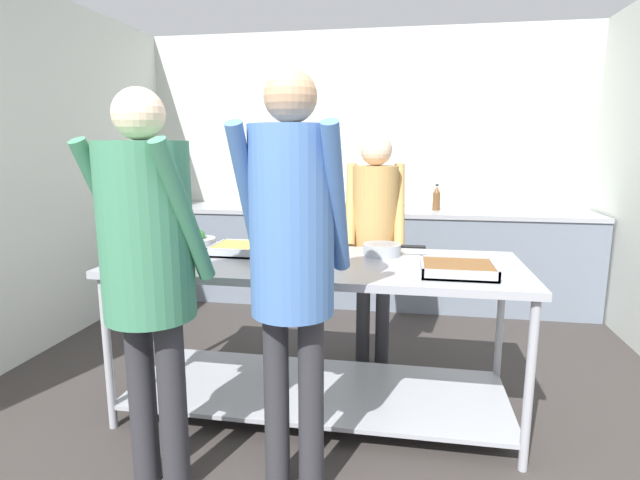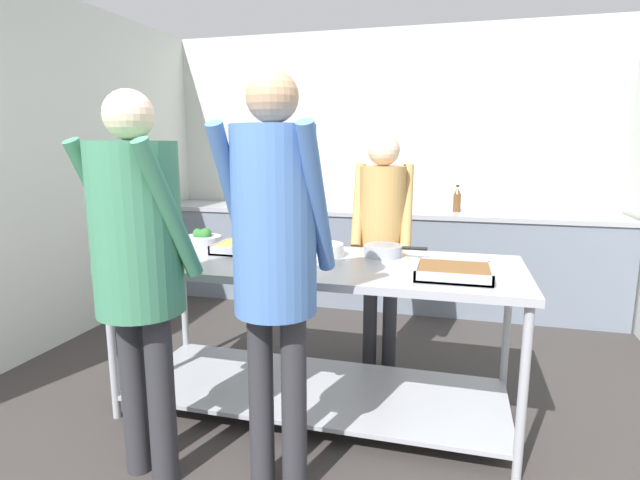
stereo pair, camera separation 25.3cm
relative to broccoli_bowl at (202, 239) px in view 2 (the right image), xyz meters
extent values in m
cube|color=silver|center=(0.82, 2.30, 0.38)|extent=(4.52, 0.06, 2.65)
cube|color=silver|center=(-1.41, 0.32, 0.38)|extent=(0.06, 4.09, 2.65)
cube|color=slate|center=(0.82, 1.93, -0.50)|extent=(4.36, 0.62, 0.89)
cube|color=#9EA0A8|center=(0.82, 1.93, -0.03)|extent=(4.36, 0.65, 0.04)
cube|color=black|center=(0.29, 1.93, -0.03)|extent=(0.46, 0.39, 0.02)
cube|color=#9EA0A8|center=(0.80, -0.20, -0.07)|extent=(2.24, 0.88, 0.04)
cube|color=#9EA0A8|center=(0.80, -0.20, -0.82)|extent=(2.16, 0.80, 0.02)
cylinder|color=#9EA0A8|center=(-0.27, -0.58, -0.51)|extent=(0.04, 0.04, 0.85)
cylinder|color=#9EA0A8|center=(1.87, -0.58, -0.51)|extent=(0.04, 0.04, 0.85)
cylinder|color=#9EA0A8|center=(-0.27, 0.19, -0.51)|extent=(0.04, 0.04, 0.85)
cylinder|color=#9EA0A8|center=(1.87, 0.19, -0.51)|extent=(0.04, 0.04, 0.85)
cylinder|color=#B2B2B7|center=(0.00, 0.00, -0.01)|extent=(0.25, 0.25, 0.07)
sphere|color=#2D702D|center=(0.03, -0.01, 0.04)|extent=(0.08, 0.08, 0.08)
sphere|color=#2D702D|center=(0.01, 0.04, 0.04)|extent=(0.06, 0.06, 0.06)
sphere|color=#2D702D|center=(-0.05, 0.03, 0.04)|extent=(0.06, 0.06, 0.06)
sphere|color=#2D702D|center=(-0.02, -0.01, 0.04)|extent=(0.07, 0.07, 0.07)
sphere|color=#2D702D|center=(0.01, -0.02, 0.04)|extent=(0.06, 0.06, 0.06)
cube|color=#9EA0A8|center=(0.40, -0.07, -0.04)|extent=(0.49, 0.30, 0.01)
cube|color=gold|center=(0.40, -0.07, -0.01)|extent=(0.47, 0.28, 0.04)
cube|color=#9EA0A8|center=(0.40, -0.22, -0.02)|extent=(0.49, 0.01, 0.05)
cube|color=#9EA0A8|center=(0.40, 0.07, -0.02)|extent=(0.49, 0.01, 0.05)
cube|color=#9EA0A8|center=(0.16, -0.07, -0.02)|extent=(0.01, 0.30, 0.05)
cube|color=#9EA0A8|center=(0.65, -0.07, -0.02)|extent=(0.01, 0.30, 0.05)
cylinder|color=white|center=(0.81, -0.06, -0.04)|extent=(0.25, 0.25, 0.01)
cylinder|color=white|center=(0.81, -0.06, -0.03)|extent=(0.25, 0.25, 0.01)
cylinder|color=white|center=(0.81, -0.06, -0.02)|extent=(0.24, 0.24, 0.01)
cylinder|color=white|center=(0.81, -0.06, 0.00)|extent=(0.24, 0.24, 0.01)
cylinder|color=white|center=(0.81, -0.06, 0.01)|extent=(0.24, 0.24, 0.01)
cylinder|color=white|center=(0.81, -0.06, 0.02)|extent=(0.24, 0.24, 0.01)
cylinder|color=#9EA0A8|center=(1.15, 0.02, -0.01)|extent=(0.22, 0.22, 0.07)
cylinder|color=brown|center=(1.15, 0.02, 0.01)|extent=(0.19, 0.19, 0.01)
cylinder|color=black|center=(1.33, 0.02, 0.01)|extent=(0.14, 0.02, 0.02)
cube|color=#9EA0A8|center=(1.55, -0.36, -0.04)|extent=(0.36, 0.31, 0.01)
cube|color=brown|center=(1.55, -0.36, -0.01)|extent=(0.34, 0.29, 0.04)
cube|color=#9EA0A8|center=(1.55, -0.51, -0.02)|extent=(0.36, 0.01, 0.05)
cube|color=#9EA0A8|center=(1.55, -0.21, -0.02)|extent=(0.36, 0.01, 0.05)
cube|color=#9EA0A8|center=(1.37, -0.36, -0.02)|extent=(0.01, 0.31, 0.05)
cube|color=#9EA0A8|center=(1.72, -0.36, -0.02)|extent=(0.01, 0.31, 0.05)
cylinder|color=#2D2D33|center=(0.75, -0.90, -0.52)|extent=(0.11, 0.11, 0.84)
cylinder|color=#2D2D33|center=(0.91, -0.91, -0.52)|extent=(0.11, 0.11, 0.84)
cylinder|color=#4770B2|center=(0.64, -0.90, 0.37)|extent=(0.09, 0.34, 0.62)
cylinder|color=#4770B2|center=(1.01, -0.92, 0.37)|extent=(0.09, 0.34, 0.62)
cylinder|color=#4770B2|center=(0.83, -0.91, 0.28)|extent=(0.35, 0.35, 0.77)
sphere|color=tan|center=(0.83, -0.91, 0.77)|extent=(0.21, 0.21, 0.21)
cylinder|color=#2D2D33|center=(0.14, -0.95, -0.54)|extent=(0.12, 0.12, 0.80)
cylinder|color=#2D2D33|center=(0.30, -0.99, -0.54)|extent=(0.12, 0.12, 0.80)
cylinder|color=#3D7F5B|center=(0.03, -0.93, 0.32)|extent=(0.15, 0.34, 0.60)
cylinder|color=#3D7F5B|center=(0.42, -1.02, 0.32)|extent=(0.15, 0.34, 0.60)
cylinder|color=#3D7F5B|center=(0.22, -0.97, 0.23)|extent=(0.38, 0.38, 0.74)
sphere|color=beige|center=(0.22, -0.97, 0.71)|extent=(0.21, 0.21, 0.21)
cylinder|color=#2D2D33|center=(1.14, 0.49, -0.58)|extent=(0.10, 0.10, 0.73)
cylinder|color=#2D2D33|center=(1.01, 0.48, -0.58)|extent=(0.10, 0.10, 0.73)
cylinder|color=tan|center=(1.24, 0.49, 0.20)|extent=(0.09, 0.31, 0.55)
cylinder|color=tan|center=(0.91, 0.47, 0.20)|extent=(0.09, 0.31, 0.55)
cylinder|color=tan|center=(1.08, 0.48, 0.12)|extent=(0.30, 0.30, 0.67)
sphere|color=beige|center=(1.08, 0.48, 0.56)|extent=(0.21, 0.21, 0.21)
cylinder|color=brown|center=(1.56, 1.95, 0.07)|extent=(0.07, 0.07, 0.17)
cone|color=brown|center=(1.56, 1.95, 0.18)|extent=(0.06, 0.06, 0.06)
cylinder|color=black|center=(1.56, 1.95, 0.22)|extent=(0.03, 0.03, 0.02)
camera|label=1|loc=(1.29, -2.86, 0.58)|focal=28.00mm
camera|label=2|loc=(1.53, -2.80, 0.58)|focal=28.00mm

